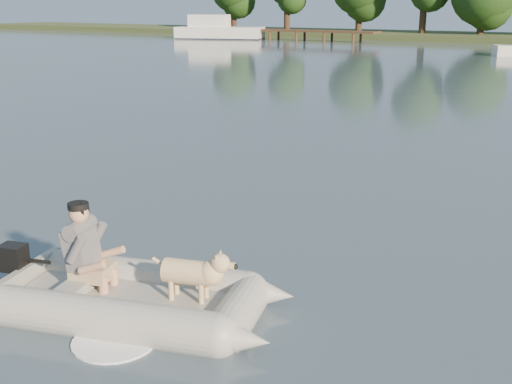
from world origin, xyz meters
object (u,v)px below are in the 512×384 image
Objects in this scene: dock at (291,35)px; man at (83,244)px; dog at (188,276)px; cabin_cruiser at (220,27)px; dinghy at (135,266)px.

man is (25.70, -52.64, 0.26)m from dock.
dock is 19.14× the size of dog.
man is 1.38m from dog.
cabin_cruiser reaches higher than dock.
dog is 61.02m from cabin_cruiser.
cabin_cruiser is at bearing 107.18° from man.
dinghy reaches higher than dock.
cabin_cruiser reaches higher than dinghy.
man reaches higher than dog.
dock is 58.58m from man.
dinghy is at bearing -73.92° from cabin_cruiser.
cabin_cruiser is at bearing 108.40° from dog.
man is at bearing 175.76° from dinghy.
dinghy is at bearing -4.24° from man.
dinghy is 4.45× the size of man.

